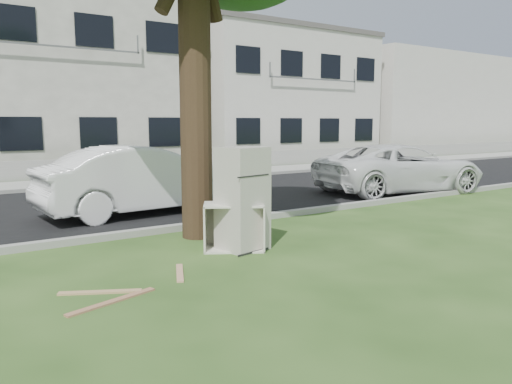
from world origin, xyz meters
TOP-DOWN VIEW (x-y plane):
  - ground at (0.00, 0.00)m, footprint 120.00×120.00m
  - road at (0.00, 6.00)m, footprint 120.00×7.00m
  - kerb_near at (0.00, 2.45)m, footprint 120.00×0.18m
  - kerb_far at (0.00, 9.55)m, footprint 120.00×0.18m
  - sidewalk at (0.00, 11.00)m, footprint 120.00×2.80m
  - low_wall at (0.00, 12.60)m, footprint 120.00×0.15m
  - townhouse_center at (0.00, 17.50)m, footprint 11.22×8.16m
  - townhouse_right at (12.00, 17.50)m, footprint 10.20×8.16m
  - filler_right at (26.00, 18.00)m, footprint 16.00×9.00m
  - fridge at (-0.20, 0.63)m, footprint 0.78×0.74m
  - cabinet at (-0.32, 0.69)m, footprint 1.11×0.99m
  - plank_a at (-2.70, -0.57)m, footprint 1.11×0.41m
  - plank_b at (-2.72, -0.18)m, footprint 0.90×0.53m
  - plank_c at (-1.60, -0.00)m, footprint 0.40×0.75m
  - car_center at (-0.31, 4.55)m, footprint 4.66×1.90m
  - car_right at (7.08, 3.62)m, footprint 5.32×3.12m

SIDE VIEW (x-z plane):
  - ground at x=0.00m, z-range 0.00..0.00m
  - kerb_near at x=0.00m, z-range -0.06..0.06m
  - kerb_far at x=0.00m, z-range -0.06..0.06m
  - road at x=0.00m, z-range 0.00..0.01m
  - sidewalk at x=0.00m, z-range 0.00..0.01m
  - plank_c at x=-1.60m, z-range 0.00..0.02m
  - plank_a at x=-2.70m, z-range 0.00..0.02m
  - plank_b at x=-2.72m, z-range 0.00..0.02m
  - low_wall at x=0.00m, z-range 0.00..0.70m
  - cabinet at x=-0.32m, z-range 0.00..0.74m
  - car_right at x=7.08m, z-range 0.00..1.39m
  - car_center at x=-0.31m, z-range 0.00..1.50m
  - fridge at x=-0.20m, z-range 0.00..1.63m
  - filler_right at x=26.00m, z-range 0.00..6.40m
  - townhouse_right at x=12.00m, z-range 0.00..6.84m
  - townhouse_center at x=0.00m, z-range 0.00..7.44m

